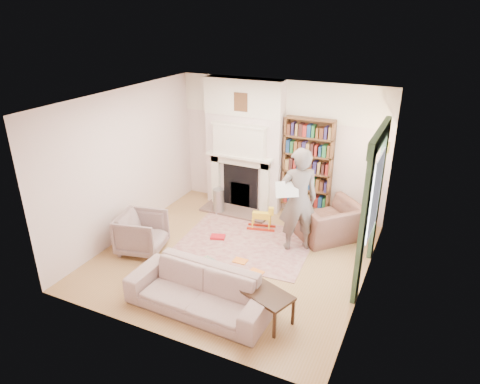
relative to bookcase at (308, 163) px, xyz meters
The scene contains 25 objects.
floor 2.51m from the bookcase, 107.05° to the right, with size 4.50×4.50×0.00m, color olive.
ceiling 2.75m from the bookcase, 107.05° to the right, with size 4.50×4.50×0.00m, color white.
wall_back 0.70m from the bookcase, 168.69° to the left, with size 4.50×4.50×0.00m, color beige.
wall_front 4.42m from the bookcase, 98.46° to the right, with size 4.50×4.50×0.00m, color beige.
wall_left 3.60m from the bookcase, 143.83° to the right, with size 4.50×4.50×0.00m, color beige.
wall_right 2.67m from the bookcase, 52.96° to the right, with size 4.50×4.50×0.00m, color beige.
fireplace 1.42m from the bookcase, behind, with size 1.70×0.58×2.80m.
bookcase is the anchor object (origin of this frame).
window 2.36m from the bookcase, 47.34° to the right, with size 0.02×0.90×1.30m, color silver.
curtain_left 2.87m from the bookcase, 57.36° to the right, with size 0.07×0.32×2.40m, color #2D462F.
curtain_right 1.86m from the bookcase, 33.35° to the right, with size 0.07×0.32×2.40m, color #2D462F.
pelmet 2.60m from the bookcase, 48.16° to the right, with size 0.09×1.70×0.24m, color #2D462F.
wall_sconce 1.68m from the bookcase, 24.19° to the right, with size 0.20×0.24×0.24m, color gold, non-canonical shape.
rug 2.11m from the bookcase, 111.66° to the right, with size 2.39×1.84×0.01m, color tan.
armchair_reading 1.34m from the bookcase, 47.88° to the right, with size 1.11×0.97×0.72m, color #462725.
armchair_left 3.57m from the bookcase, 130.06° to the right, with size 0.77×0.80×0.72m, color gray.
sofa 3.78m from the bookcase, 97.38° to the right, with size 2.13×0.83×0.62m, color #B4A794.
man_reading 1.42m from the bookcase, 79.36° to the right, with size 0.71×0.46×1.94m, color #5C5049.
newspaper 1.59m from the bookcase, 86.02° to the right, with size 0.40×0.02×0.28m, color silver.
coffee_table 3.63m from the bookcase, 81.49° to the right, with size 0.70×0.45×0.45m, color #342412, non-canonical shape.
paraffin_heater 2.06m from the bookcase, 158.34° to the right, with size 0.24×0.24×0.55m, color #97989E.
rocking_horse 1.47m from the bookcase, 121.38° to the right, with size 0.56×0.22×0.49m, color yellow, non-canonical shape.
board_game 3.02m from the bookcase, 109.80° to the right, with size 0.40×0.40×0.03m, color gold.
game_box_lid 2.37m from the bookcase, 125.33° to the right, with size 0.27×0.18×0.05m, color red.
comic_annuals 2.74m from the bookcase, 98.62° to the right, with size 0.79×0.63×0.02m.
Camera 1 is at (2.91, -5.93, 4.10)m, focal length 32.00 mm.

